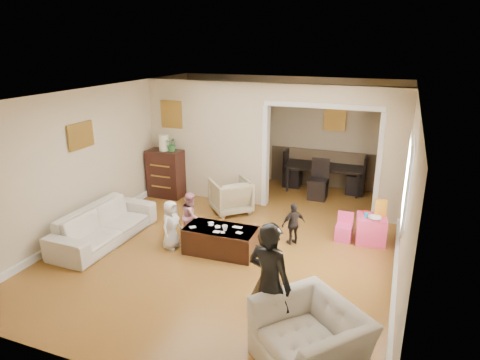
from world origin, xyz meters
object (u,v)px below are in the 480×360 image
at_px(coffee_cup, 225,228).
at_px(cyan_cup, 366,215).
at_px(adult_person, 269,284).
at_px(child_kneel_b, 191,216).
at_px(table_lamp, 164,143).
at_px(play_table, 371,229).
at_px(dining_table, 323,177).
at_px(armchair_front, 310,338).
at_px(armchair_back, 231,196).
at_px(coffee_table, 221,240).
at_px(child_toddler, 293,224).
at_px(dresser, 166,173).
at_px(child_kneel_a, 171,225).
at_px(sofa, 104,225).

bearing_deg(coffee_cup, cyan_cup, 32.02).
relative_size(coffee_cup, cyan_cup, 1.16).
relative_size(adult_person, child_kneel_b, 1.75).
relative_size(table_lamp, play_table, 0.72).
relative_size(table_lamp, dining_table, 0.20).
bearing_deg(armchair_front, cyan_cup, 125.86).
distance_m(armchair_back, cyan_cup, 2.77).
relative_size(play_table, child_kneel_b, 0.57).
xyz_separation_m(table_lamp, dining_table, (3.26, 1.72, -0.94)).
xyz_separation_m(coffee_table, child_toddler, (1.05, 0.75, 0.16)).
bearing_deg(dining_table, play_table, -66.60).
relative_size(dresser, adult_person, 0.71).
xyz_separation_m(dining_table, child_toddler, (0.04, -3.02, 0.07)).
distance_m(armchair_front, coffee_cup, 2.72).
relative_size(armchair_front, child_toddler, 1.46).
height_order(dresser, child_kneel_a, dresser).
bearing_deg(sofa, child_toddler, -69.99).
xyz_separation_m(sofa, child_kneel_a, (1.25, 0.18, 0.12)).
xyz_separation_m(play_table, child_kneel_a, (-3.16, -1.47, 0.19)).
relative_size(play_table, adult_person, 0.33).
bearing_deg(dresser, adult_person, -46.51).
bearing_deg(adult_person, dresser, -30.39).
xyz_separation_m(dresser, child_toddler, (3.30, -1.30, -0.16)).
bearing_deg(child_kneel_a, sofa, 106.12).
xyz_separation_m(cyan_cup, child_kneel_b, (-2.91, -0.97, -0.08)).
relative_size(sofa, child_toddler, 2.76).
bearing_deg(sofa, table_lamp, 4.59).
bearing_deg(armchair_front, dresser, 176.02).
bearing_deg(play_table, adult_person, -106.16).
distance_m(armchair_front, coffee_table, 2.83).
bearing_deg(armchair_back, table_lamp, -53.76).
relative_size(child_kneel_a, child_toddler, 1.13).
height_order(armchair_back, child_kneel_b, child_kneel_b).
height_order(armchair_back, dining_table, armchair_back).
xyz_separation_m(adult_person, child_kneel_b, (-2.10, 2.10, -0.33)).
height_order(coffee_cup, child_kneel_a, child_kneel_a).
bearing_deg(child_toddler, armchair_front, 65.52).
bearing_deg(coffee_table, sofa, -170.97).
bearing_deg(dresser, child_kneel_b, -48.46).
relative_size(play_table, dining_table, 0.28).
bearing_deg(armchair_back, dining_table, -169.63).
xyz_separation_m(armchair_back, dining_table, (1.53, 2.05, -0.04)).
height_order(sofa, armchair_front, armchair_front).
relative_size(armchair_back, child_kneel_a, 0.89).
bearing_deg(dining_table, dresser, -156.65).
xyz_separation_m(coffee_table, child_kneel_b, (-0.70, 0.30, 0.21)).
relative_size(cyan_cup, child_kneel_a, 0.09).
bearing_deg(adult_person, play_table, -90.04).
height_order(sofa, adult_person, adult_person).
xyz_separation_m(armchair_back, coffee_table, (0.52, -1.72, -0.13)).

